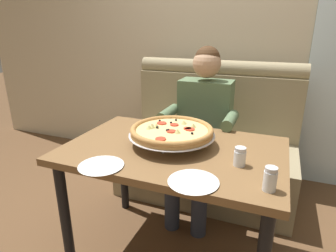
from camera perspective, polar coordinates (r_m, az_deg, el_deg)
back_wall_with_window at (r=2.88m, az=11.94°, el=18.84°), size 6.00×0.12×2.80m
booth_bench at (r=2.53m, az=8.06°, el=-4.32°), size 1.46×0.78×1.13m
dining_table at (r=1.66m, az=1.10°, el=-7.41°), size 1.22×0.81×0.75m
diner_main at (r=2.17m, az=6.79°, el=0.60°), size 0.54×0.64×1.27m
pizza at (r=1.63m, az=0.76°, el=-1.02°), size 0.50×0.50×0.12m
shaker_pepper_flakes at (r=1.27m, az=19.81°, el=-10.29°), size 0.06×0.06×0.11m
shaker_oregano at (r=1.44m, az=14.23°, el=-6.22°), size 0.06×0.06×0.10m
plate_near_left at (r=1.44m, az=-13.31°, el=-7.53°), size 0.22×0.22×0.02m
plate_near_right at (r=1.27m, az=5.13°, el=-10.84°), size 0.23×0.23×0.02m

